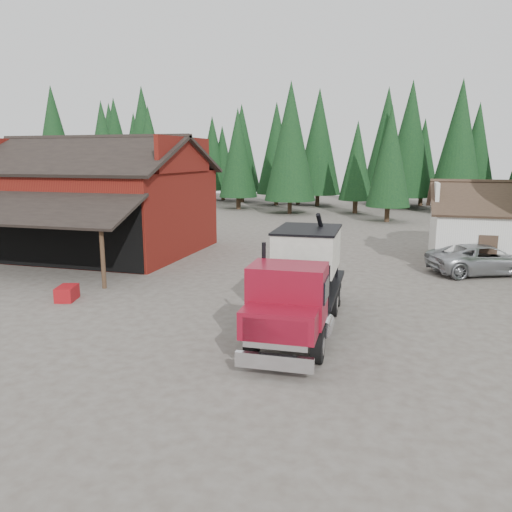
# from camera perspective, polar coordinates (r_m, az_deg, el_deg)

# --- Properties ---
(ground) EXTENTS (120.00, 120.00, 0.00)m
(ground) POSITION_cam_1_polar(r_m,az_deg,el_deg) (19.43, -6.28, -6.41)
(ground) COLOR #4E473D
(ground) RESTS_ON ground
(red_barn) EXTENTS (12.80, 13.63, 7.18)m
(red_barn) POSITION_cam_1_polar(r_m,az_deg,el_deg) (32.67, -17.73, 5.15)
(red_barn) COLOR maroon
(red_barn) RESTS_ON ground
(farmhouse) EXTENTS (8.60, 6.42, 4.65)m
(farmhouse) POSITION_cam_1_polar(r_m,az_deg,el_deg) (30.92, 26.94, 2.23)
(farmhouse) COLOR silver
(farmhouse) RESTS_ON ground
(conifer_backdrop) EXTENTS (76.00, 16.00, 16.00)m
(conifer_backdrop) POSITION_cam_1_polar(r_m,az_deg,el_deg) (59.80, 9.28, 5.50)
(conifer_backdrop) COLOR black
(conifer_backdrop) RESTS_ON ground
(near_pine_a) EXTENTS (4.40, 4.40, 11.40)m
(near_pine_a) POSITION_cam_1_polar(r_m,az_deg,el_deg) (53.68, -17.05, 11.35)
(near_pine_a) COLOR #382619
(near_pine_a) RESTS_ON ground
(near_pine_b) EXTENTS (3.96, 3.96, 10.40)m
(near_pine_b) POSITION_cam_1_polar(r_m,az_deg,el_deg) (47.09, 15.07, 10.92)
(near_pine_b) COLOR #382619
(near_pine_b) RESTS_ON ground
(near_pine_d) EXTENTS (5.28, 5.28, 13.40)m
(near_pine_d) POSITION_cam_1_polar(r_m,az_deg,el_deg) (52.30, 3.97, 12.93)
(near_pine_d) COLOR #382619
(near_pine_d) RESTS_ON ground
(feed_truck) EXTENTS (2.74, 8.59, 3.84)m
(feed_truck) POSITION_cam_1_polar(r_m,az_deg,el_deg) (17.16, 5.15, -2.54)
(feed_truck) COLOR black
(feed_truck) RESTS_ON ground
(silver_car) EXTENTS (6.13, 4.58, 1.55)m
(silver_car) POSITION_cam_1_polar(r_m,az_deg,el_deg) (27.87, 24.59, -0.31)
(silver_car) COLOR #A2A5AA
(silver_car) RESTS_ON ground
(equip_box) EXTENTS (0.99, 1.25, 0.60)m
(equip_box) POSITION_cam_1_polar(r_m,az_deg,el_deg) (22.25, -20.79, -4.00)
(equip_box) COLOR maroon
(equip_box) RESTS_ON ground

